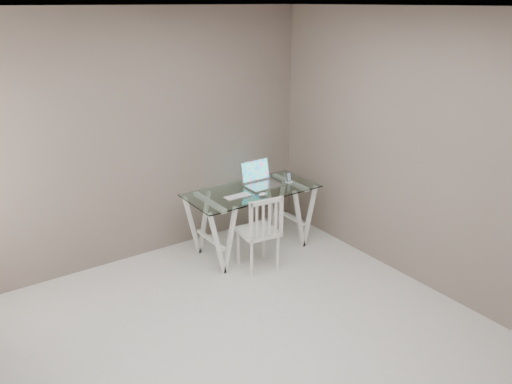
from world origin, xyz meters
The scene contains 7 objects.
room centered at (-0.06, 0.02, 1.72)m, with size 4.50×4.52×2.71m.
desk centered at (0.98, 1.62, 0.38)m, with size 1.50×0.70×0.75m.
chair centered at (0.80, 1.18, 0.47)m, with size 0.44×0.44×0.86m.
laptop centered at (1.16, 1.72, 0.81)m, with size 0.39×0.33×0.28m.
keyboard centered at (0.73, 1.54, 0.75)m, with size 0.30×0.13×0.01m, color silver.
mouse centered at (0.98, 1.41, 0.76)m, with size 0.10×0.06×0.03m, color white.
phone_dock centered at (1.48, 1.58, 0.78)m, with size 0.07×0.07×0.12m.
Camera 1 is at (-1.97, -2.72, 2.74)m, focal length 35.00 mm.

